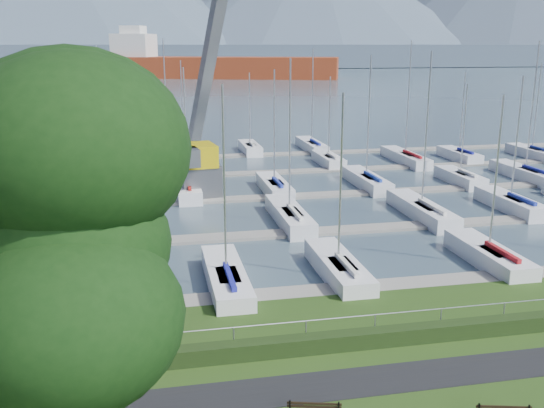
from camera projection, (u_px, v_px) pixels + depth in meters
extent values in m
cube|color=black|center=(352.00, 383.00, 22.46)|extent=(160.00, 2.00, 0.04)
cube|color=#445763|center=(163.00, 73.00, 271.80)|extent=(800.00, 540.00, 0.20)
cube|color=#1E3011|center=(332.00, 342.00, 24.84)|extent=(80.00, 0.70, 0.70)
cylinder|color=#93949B|center=(329.00, 319.00, 25.00)|extent=(80.00, 0.04, 0.04)
cube|color=#455465|center=(159.00, 56.00, 336.49)|extent=(900.00, 80.00, 12.00)
cone|color=#485769|center=(313.00, 0.00, 424.04)|extent=(300.00, 300.00, 85.00)
cube|color=slate|center=(295.00, 294.00, 31.05)|extent=(90.00, 1.60, 0.25)
cube|color=gray|center=(260.00, 235.00, 40.53)|extent=(90.00, 1.60, 0.25)
cube|color=gray|center=(238.00, 199.00, 50.00)|extent=(90.00, 1.60, 0.25)
cube|color=slate|center=(224.00, 175.00, 59.48)|extent=(90.00, 1.60, 0.25)
cube|color=slate|center=(213.00, 157.00, 68.96)|extent=(90.00, 1.60, 0.25)
cube|color=black|center=(290.00, 405.00, 19.95)|extent=(0.06, 0.06, 0.40)
cube|color=black|center=(339.00, 407.00, 19.85)|extent=(0.06, 0.06, 0.40)
cube|color=black|center=(314.00, 407.00, 19.93)|extent=(1.75, 0.51, 0.08)
cube|color=black|center=(314.00, 404.00, 19.90)|extent=(1.75, 0.51, 0.08)
cube|color=black|center=(504.00, 407.00, 19.72)|extent=(1.76, 0.48, 0.08)
cylinder|color=black|center=(11.00, 388.00, 15.14)|extent=(0.70, 0.70, 7.69)
sphere|color=black|center=(73.00, 318.00, 13.79)|extent=(5.12, 5.12, 5.12)
sphere|color=black|center=(74.00, 151.00, 14.45)|extent=(5.61, 5.61, 5.61)
sphere|color=black|center=(76.00, 245.00, 14.70)|extent=(4.64, 4.64, 4.64)
sphere|color=black|center=(73.00, 146.00, 15.59)|extent=(6.03, 6.03, 6.03)
cube|color=#56585E|center=(199.00, 180.00, 50.68)|extent=(3.61, 3.61, 2.60)
cube|color=#C3AB0B|center=(199.00, 155.00, 50.15)|extent=(3.04, 3.73, 1.80)
cube|color=#585B5F|center=(212.00, 43.00, 52.45)|extent=(4.40, 10.98, 19.89)
cube|color=slate|center=(185.00, 157.00, 47.97)|extent=(2.28, 2.45, 1.40)
cube|color=maroon|center=(216.00, 71.00, 229.78)|extent=(92.39, 47.59, 10.00)
cube|color=silver|center=(134.00, 50.00, 232.24)|extent=(17.87, 17.87, 12.00)
cube|color=silver|center=(133.00, 31.00, 230.45)|extent=(10.21, 10.21, 4.00)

